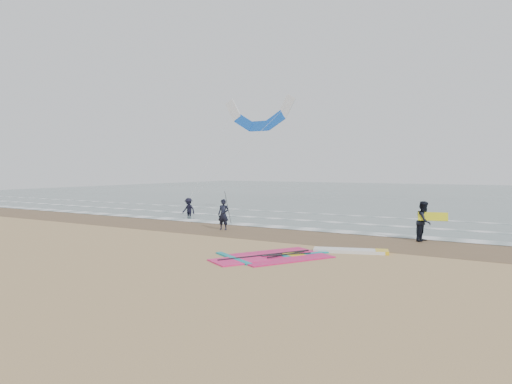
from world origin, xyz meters
The scene contains 11 objects.
ground centered at (0.00, 0.00, 0.00)m, with size 120.00×120.00×0.00m, color tan.
sea_water centered at (0.00, 48.00, 0.01)m, with size 120.00×80.00×0.02m, color #47605E.
wet_sand_band centered at (0.00, 6.00, 0.00)m, with size 120.00×5.00×0.01m, color brown.
foam_waterline centered at (0.00, 10.44, 0.03)m, with size 120.00×9.15×0.02m.
windsurf_rig centered at (2.76, 1.07, 0.04)m, with size 6.08×5.76×0.15m.
person_standing centered at (-4.02, 5.71, 0.85)m, with size 0.62×0.41×1.71m, color black.
person_walking centered at (6.26, 7.24, 0.94)m, with size 0.91×0.71×1.88m, color black.
person_wading centered at (-10.27, 10.40, 0.82)m, with size 1.06×0.61×1.65m, color black.
held_pole centered at (-3.72, 5.71, 1.25)m, with size 0.17×0.86×1.82m.
carried_kiteboard centered at (6.66, 7.14, 1.19)m, with size 1.30×0.51×0.39m.
surf_kite centered at (-7.23, 15.11, 7.27)m, with size 6.15×4.80×7.76m.
Camera 1 is at (10.26, -14.92, 3.41)m, focal length 32.00 mm.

